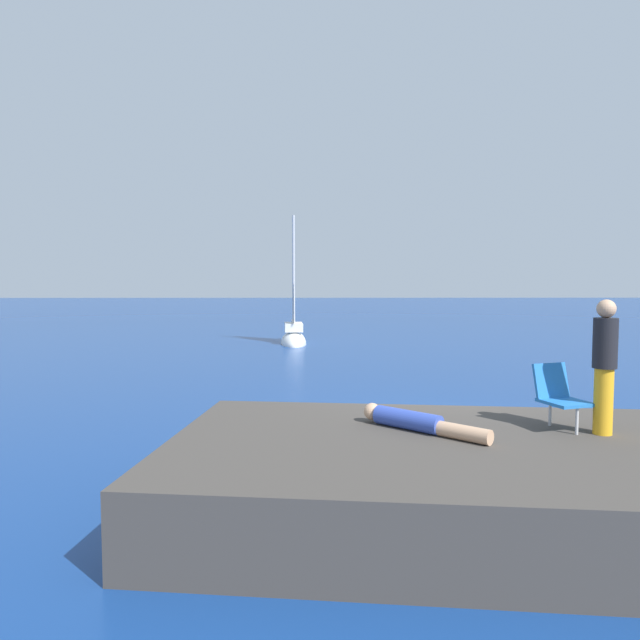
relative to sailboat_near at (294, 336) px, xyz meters
The scene contains 8 objects.
ground_plane 15.05m from the sailboat_near, 78.38° to the right, with size 160.00×160.00×0.00m, color navy.
shore_ledge 18.79m from the sailboat_near, 81.62° to the right, with size 7.16×3.91×0.88m, color #423D38.
boulder_seaward 16.12m from the sailboat_near, 87.40° to the right, with size 1.09×0.87×0.60m, color #42413C.
boulder_inland 16.79m from the sailboat_near, 85.17° to the right, with size 1.28×1.03×0.71m, color #48343B.
sailboat_near is the anchor object (origin of this frame).
person_sunbather 18.23m from the sailboat_near, 83.40° to the right, with size 1.38×1.30×0.25m.
person_standing 18.83m from the sailboat_near, 76.74° to the right, with size 0.28×0.28×1.62m.
beach_chair 18.43m from the sailboat_near, 77.81° to the right, with size 0.64×0.71×0.80m.
Camera 1 is at (-2.21, -10.45, 2.73)m, focal length 33.06 mm.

